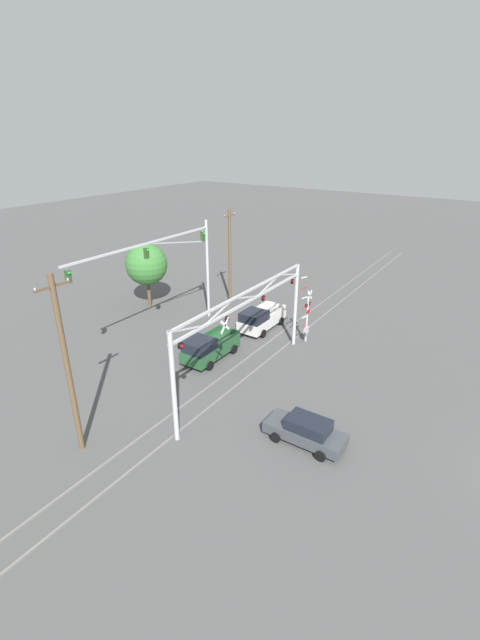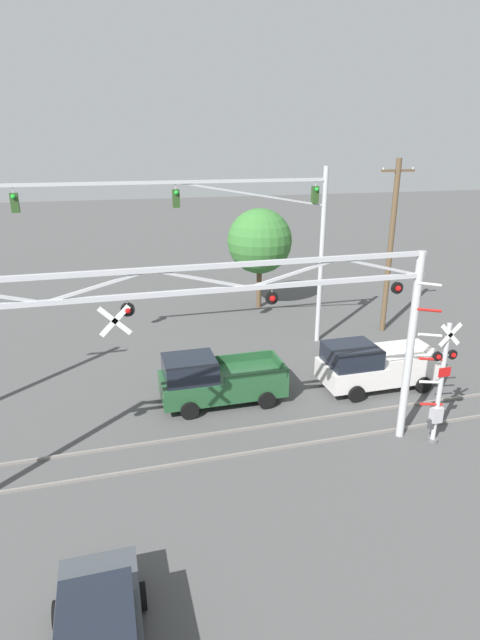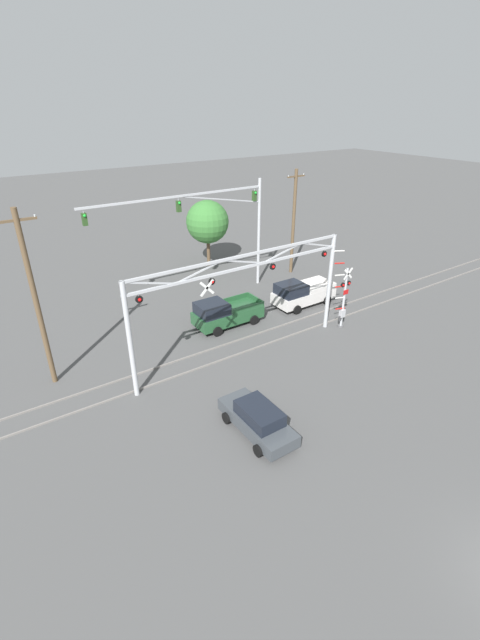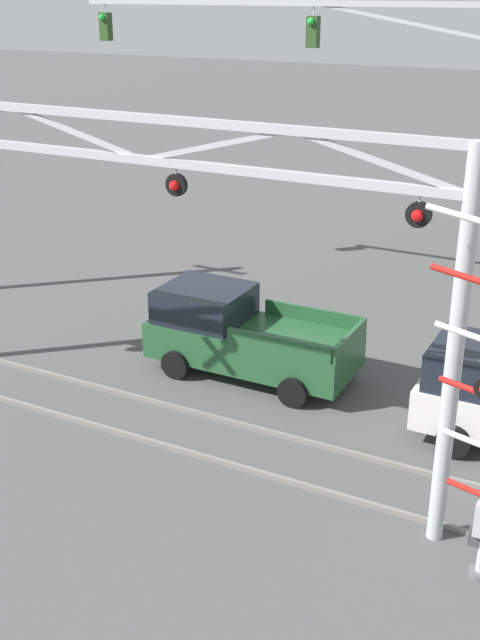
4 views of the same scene
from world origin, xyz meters
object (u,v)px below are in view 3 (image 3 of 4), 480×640
object	(u,v)px
crossing_signal_mast	(343,299)
background_tree_beyond_span	(207,222)
sedan_waiting	(258,419)
traffic_signal_span	(223,218)
crossing_gantry	(243,289)
pickup_truck_lead	(224,313)
utility_pole_left	(36,300)
utility_pole_right	(293,221)
pickup_truck_following	(301,294)

from	to	relation	value
crossing_signal_mast	background_tree_beyond_span	distance (m)	16.09
crossing_signal_mast	sedan_waiting	xyz separation A→B (m)	(-10.94, -5.33, -1.39)
traffic_signal_span	background_tree_beyond_span	size ratio (longest dim) A/B	2.33
sedan_waiting	crossing_gantry	bearing A→B (deg)	61.47
traffic_signal_span	pickup_truck_lead	xyz separation A→B (m)	(-3.07, -4.99, -5.15)
traffic_signal_span	utility_pole_left	size ratio (longest dim) A/B	1.47
background_tree_beyond_span	pickup_truck_lead	bearing A→B (deg)	-115.14
utility_pole_left	utility_pole_right	world-z (taller)	utility_pole_left
crossing_gantry	sedan_waiting	size ratio (longest dim) A/B	3.22
crossing_gantry	sedan_waiting	xyz separation A→B (m)	(-3.24, -5.96, -3.73)
traffic_signal_span	sedan_waiting	size ratio (longest dim) A/B	3.25
crossing_gantry	pickup_truck_following	bearing A→B (deg)	24.95
crossing_gantry	pickup_truck_lead	bearing A→B (deg)	73.44
crossing_gantry	utility_pole_left	world-z (taller)	utility_pole_left
pickup_truck_following	utility_pole_right	size ratio (longest dim) A/B	0.54
utility_pole_left	background_tree_beyond_span	size ratio (longest dim) A/B	1.59
pickup_truck_lead	pickup_truck_following	size ratio (longest dim) A/B	0.99
crossing_gantry	sedan_waiting	distance (m)	7.74
traffic_signal_span	pickup_truck_following	size ratio (longest dim) A/B	2.91
traffic_signal_span	utility_pole_right	distance (m)	7.65
crossing_gantry	traffic_signal_span	bearing A→B (deg)	64.72
crossing_signal_mast	traffic_signal_span	xyz separation A→B (m)	(-3.42, 9.68, 3.94)
crossing_gantry	traffic_signal_span	size ratio (longest dim) A/B	0.99
crossing_signal_mast	background_tree_beyond_span	world-z (taller)	background_tree_beyond_span
crossing_gantry	crossing_signal_mast	distance (m)	8.07
crossing_signal_mast	sedan_waiting	size ratio (longest dim) A/B	1.32
pickup_truck_lead	sedan_waiting	xyz separation A→B (m)	(-4.45, -10.02, -0.18)
traffic_signal_span	utility_pole_left	world-z (taller)	utility_pole_left
crossing_gantry	crossing_signal_mast	size ratio (longest dim) A/B	2.44
pickup_truck_following	sedan_waiting	bearing A→B (deg)	-139.01
utility_pole_right	utility_pole_left	bearing A→B (deg)	-165.26
crossing_signal_mast	pickup_truck_following	world-z (taller)	crossing_signal_mast
traffic_signal_span	pickup_truck_lead	size ratio (longest dim) A/B	2.94
crossing_signal_mast	utility_pole_left	bearing A→B (deg)	166.35
crossing_signal_mast	utility_pole_right	bearing A→B (deg)	68.14
crossing_signal_mast	traffic_signal_span	bearing A→B (deg)	109.47
traffic_signal_span	sedan_waiting	world-z (taller)	traffic_signal_span
crossing_signal_mast	utility_pole_left	xyz separation A→B (m)	(-17.94, 4.36, 2.83)
crossing_gantry	crossing_signal_mast	xyz separation A→B (m)	(7.70, -0.63, -2.33)
sedan_waiting	utility_pole_right	bearing A→B (deg)	45.88
pickup_truck_lead	background_tree_beyond_span	distance (m)	12.81
sedan_waiting	utility_pole_right	distance (m)	21.91
crossing_gantry	utility_pole_left	distance (m)	10.91
crossing_gantry	background_tree_beyond_span	world-z (taller)	crossing_gantry
sedan_waiting	utility_pole_right	xyz separation A→B (m)	(15.01, 15.48, 3.88)
sedan_waiting	pickup_truck_following	bearing A→B (deg)	40.99
crossing_signal_mast	crossing_gantry	bearing A→B (deg)	175.31
pickup_truck_lead	background_tree_beyond_span	world-z (taller)	background_tree_beyond_span
sedan_waiting	utility_pole_left	world-z (taller)	utility_pole_left
sedan_waiting	background_tree_beyond_span	size ratio (longest dim) A/B	0.72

